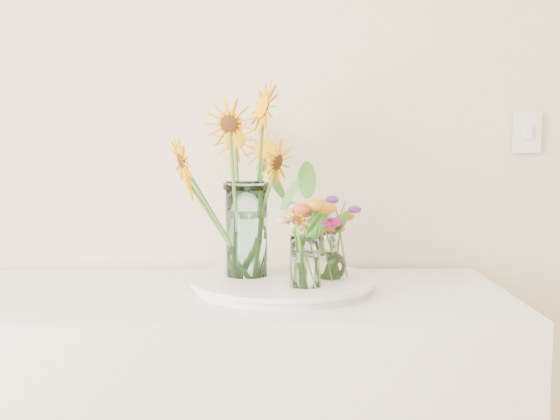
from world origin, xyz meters
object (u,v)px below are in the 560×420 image
at_px(mason_jar, 247,230).
at_px(small_vase_a, 305,262).
at_px(small_vase_c, 313,255).
at_px(tray, 282,285).
at_px(small_vase_b, 330,256).

height_order(mason_jar, small_vase_a, mason_jar).
xyz_separation_m(mason_jar, small_vase_c, (0.17, 0.04, -0.07)).
xyz_separation_m(tray, small_vase_c, (0.08, 0.07, 0.06)).
height_order(tray, mason_jar, mason_jar).
height_order(small_vase_a, small_vase_c, small_vase_a).
relative_size(small_vase_b, small_vase_c, 1.23).
relative_size(small_vase_a, small_vase_b, 1.03).
relative_size(mason_jar, small_vase_c, 2.49).
bearing_deg(tray, small_vase_c, 41.43).
bearing_deg(small_vase_c, tray, -138.57).
bearing_deg(small_vase_c, mason_jar, -167.24).
bearing_deg(mason_jar, small_vase_b, -10.15).
height_order(mason_jar, small_vase_c, mason_jar).
bearing_deg(small_vase_b, tray, 177.48).
xyz_separation_m(mason_jar, small_vase_b, (0.21, -0.04, -0.06)).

